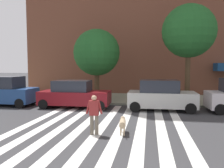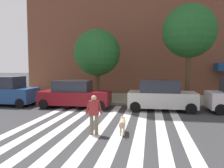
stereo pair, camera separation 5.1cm
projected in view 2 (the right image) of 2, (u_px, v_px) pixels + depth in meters
ground_plane at (92, 132)px, 9.66m from camera, size 160.00×160.00×0.00m
sidewalk_far at (121, 98)px, 19.26m from camera, size 80.00×6.00×0.15m
crosswalk_stripes at (98, 132)px, 9.62m from camera, size 7.65×12.95×0.01m
parked_car_near_curb at (4, 91)px, 16.22m from camera, size 4.45×2.02×2.09m
parked_car_behind_first at (75, 95)px, 15.33m from camera, size 4.78×2.06×1.86m
parked_car_third_in_line at (161, 96)px, 14.35m from camera, size 4.23×2.04×1.95m
street_tree_nearest at (97, 53)px, 18.10m from camera, size 3.74×3.74×5.65m
street_tree_middle at (189, 31)px, 15.90m from camera, size 3.77×3.77×7.04m
pedestrian_dog_walker at (94, 113)px, 9.19m from camera, size 0.71×0.28×1.64m
dog_on_leash at (122, 123)px, 9.39m from camera, size 0.33×1.15×0.65m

